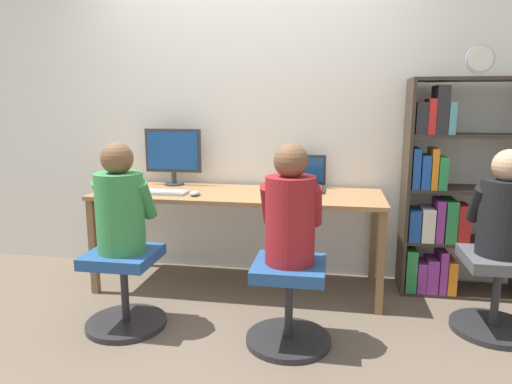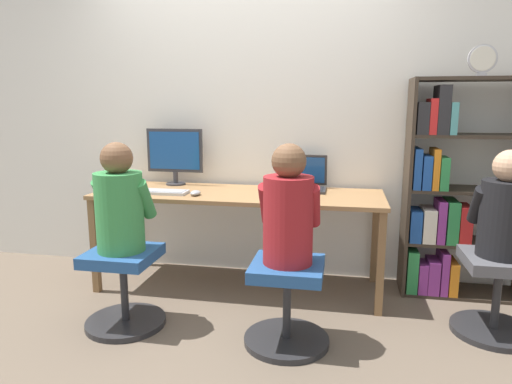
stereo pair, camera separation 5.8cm
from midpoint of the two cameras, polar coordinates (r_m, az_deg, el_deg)
ground_plane at (r=3.32m, az=-3.98°, el=-13.89°), size 14.00×14.00×0.00m
wall_back at (r=3.75m, az=-1.49°, el=9.49°), size 10.00×0.05×2.60m
desk at (r=3.43m, az=-2.77°, el=-1.17°), size 2.14×0.68×0.74m
desktop_monitor at (r=3.77m, az=-10.75°, el=4.63°), size 0.47×0.16×0.46m
laptop at (r=3.53m, az=5.71°, el=1.16°), size 0.30×0.30×0.26m
keyboard at (r=3.44m, az=-12.41°, el=-0.01°), size 0.40×0.15×0.03m
computer_mouse_by_keyboard at (r=3.32m, az=-8.14°, el=-0.14°), size 0.07×0.11×0.04m
office_chair_left at (r=3.05m, az=-16.66°, el=-11.22°), size 0.51×0.51×0.50m
office_chair_right at (r=2.74m, az=3.51°, el=-13.35°), size 0.51×0.51×0.50m
person_at_monitor at (r=2.90m, az=-17.18°, el=-1.47°), size 0.36×0.32×0.67m
person_at_laptop at (r=2.57m, az=3.66°, el=-2.37°), size 0.35×0.32×0.69m
bookshelf at (r=3.58m, az=22.35°, el=-0.68°), size 0.87×0.33×1.58m
desk_clock at (r=3.48m, az=25.80°, el=14.65°), size 0.19×0.03×0.21m
office_chair_side at (r=3.21m, az=27.36°, el=-10.88°), size 0.51×0.51×0.50m
person_near_shelf at (r=3.07m, az=28.17°, el=-1.95°), size 0.36×0.31×0.64m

